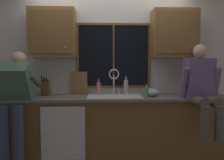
% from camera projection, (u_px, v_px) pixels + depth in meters
% --- Properties ---
extents(back_wall, '(5.92, 0.12, 2.55)m').
position_uv_depth(back_wall, '(109.00, 71.00, 3.94)').
color(back_wall, silver).
rests_on(back_wall, floor).
extents(window_glass, '(1.10, 0.02, 0.95)m').
position_uv_depth(window_glass, '(114.00, 56.00, 3.85)').
color(window_glass, black).
extents(window_frame_top, '(1.17, 0.02, 0.04)m').
position_uv_depth(window_frame_top, '(114.00, 24.00, 3.80)').
color(window_frame_top, brown).
extents(window_frame_bottom, '(1.17, 0.02, 0.04)m').
position_uv_depth(window_frame_bottom, '(114.00, 87.00, 3.88)').
color(window_frame_bottom, brown).
extents(window_frame_left, '(0.04, 0.02, 0.95)m').
position_uv_depth(window_frame_left, '(78.00, 56.00, 3.82)').
color(window_frame_left, brown).
extents(window_frame_right, '(0.03, 0.02, 0.95)m').
position_uv_depth(window_frame_right, '(149.00, 56.00, 3.87)').
color(window_frame_right, brown).
extents(window_mullion_center, '(0.02, 0.02, 0.95)m').
position_uv_depth(window_mullion_center, '(114.00, 56.00, 3.84)').
color(window_mullion_center, brown).
extents(lower_cabinet_run, '(3.52, 0.58, 0.88)m').
position_uv_depth(lower_cabinet_run, '(109.00, 128.00, 3.66)').
color(lower_cabinet_run, brown).
rests_on(lower_cabinet_run, floor).
extents(countertop, '(3.58, 0.62, 0.04)m').
position_uv_depth(countertop, '(109.00, 98.00, 3.60)').
color(countertop, slate).
rests_on(countertop, lower_cabinet_run).
extents(dishwasher_front, '(0.60, 0.02, 0.74)m').
position_uv_depth(dishwasher_front, '(63.00, 133.00, 3.31)').
color(dishwasher_front, white).
extents(upper_cabinet_left, '(0.68, 0.36, 0.72)m').
position_uv_depth(upper_cabinet_left, '(53.00, 33.00, 3.63)').
color(upper_cabinet_left, olive).
extents(upper_cabinet_right, '(0.68, 0.36, 0.72)m').
position_uv_depth(upper_cabinet_right, '(174.00, 34.00, 3.71)').
color(upper_cabinet_right, olive).
extents(sink, '(0.80, 0.46, 0.21)m').
position_uv_depth(sink, '(115.00, 103.00, 3.62)').
color(sink, white).
rests_on(sink, lower_cabinet_run).
extents(faucet, '(0.18, 0.09, 0.40)m').
position_uv_depth(faucet, '(114.00, 78.00, 3.77)').
color(faucet, silver).
rests_on(faucet, countertop).
extents(person_standing, '(0.53, 0.68, 1.57)m').
position_uv_depth(person_standing, '(14.00, 97.00, 3.23)').
color(person_standing, '#384260').
rests_on(person_standing, floor).
extents(person_sitting_on_counter, '(0.54, 0.61, 1.26)m').
position_uv_depth(person_sitting_on_counter, '(202.00, 85.00, 3.38)').
color(person_sitting_on_counter, '#595147').
rests_on(person_sitting_on_counter, countertop).
extents(knife_block, '(0.12, 0.18, 0.32)m').
position_uv_depth(knife_block, '(45.00, 88.00, 3.68)').
color(knife_block, brown).
rests_on(knife_block, countertop).
extents(cutting_board, '(0.26, 0.10, 0.36)m').
position_uv_depth(cutting_board, '(79.00, 83.00, 3.79)').
color(cutting_board, '#997047').
rests_on(cutting_board, countertop).
extents(mixing_bowl, '(0.24, 0.24, 0.12)m').
position_uv_depth(mixing_bowl, '(151.00, 92.00, 3.65)').
color(mixing_bowl, '#B7B7BC').
rests_on(mixing_bowl, countertop).
extents(soap_dispenser, '(0.06, 0.07, 0.20)m').
position_uv_depth(soap_dispenser, '(146.00, 93.00, 3.44)').
color(soap_dispenser, '#59A566').
rests_on(soap_dispenser, countertop).
extents(bottle_green_glass, '(0.07, 0.07, 0.30)m').
position_uv_depth(bottle_green_glass, '(126.00, 87.00, 3.79)').
color(bottle_green_glass, '#B7B7BC').
rests_on(bottle_green_glass, countertop).
extents(bottle_tall_clear, '(0.06, 0.06, 0.25)m').
position_uv_depth(bottle_tall_clear, '(99.00, 88.00, 3.78)').
color(bottle_tall_clear, pink).
rests_on(bottle_tall_clear, countertop).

